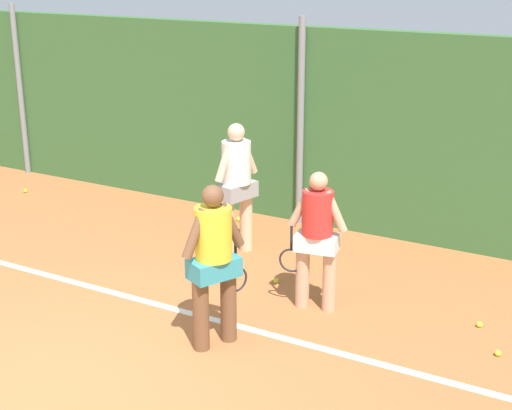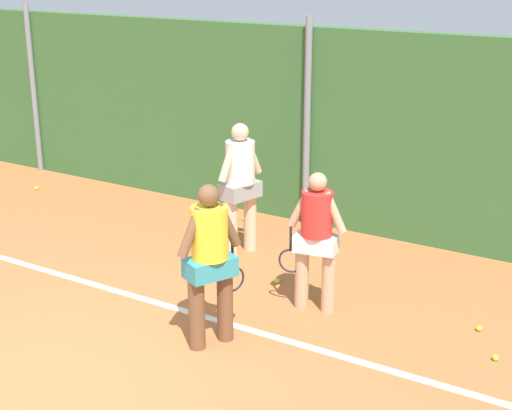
{
  "view_description": "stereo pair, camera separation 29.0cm",
  "coord_description": "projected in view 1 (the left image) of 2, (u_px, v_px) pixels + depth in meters",
  "views": [
    {
      "loc": [
        4.61,
        -4.23,
        3.85
      ],
      "look_at": [
        0.7,
        2.77,
        1.14
      ],
      "focal_mm": 52.87,
      "sensor_mm": 36.0,
      "label": 1
    },
    {
      "loc": [
        4.86,
        -4.08,
        3.85
      ],
      "look_at": [
        0.7,
        2.77,
        1.14
      ],
      "focal_mm": 52.87,
      "sensor_mm": 36.0,
      "label": 2
    }
  ],
  "objects": [
    {
      "name": "tennis_ball_2",
      "position": [
        480.0,
        324.0,
        8.11
      ],
      "size": [
        0.07,
        0.07,
        0.07
      ],
      "primitive_type": "sphere",
      "color": "#CCDB33",
      "rests_on": "ground_plane"
    },
    {
      "name": "fence_post_center",
      "position": [
        300.0,
        124.0,
        10.78
      ],
      "size": [
        0.1,
        0.1,
        3.01
      ],
      "primitive_type": "cylinder",
      "color": "gray",
      "rests_on": "ground_plane"
    },
    {
      "name": "court_baseline_paint",
      "position": [
        171.0,
        308.0,
        8.55
      ],
      "size": [
        13.98,
        0.1,
        0.01
      ],
      "primitive_type": "cube",
      "color": "white",
      "rests_on": "ground_plane"
    },
    {
      "name": "hedge_fence_backdrop",
      "position": [
        306.0,
        127.0,
        10.95
      ],
      "size": [
        19.14,
        0.25,
        2.86
      ],
      "primitive_type": "cube",
      "color": "#386633",
      "rests_on": "ground_plane"
    },
    {
      "name": "tennis_ball_0",
      "position": [
        303.0,
        250.0,
        10.13
      ],
      "size": [
        0.07,
        0.07,
        0.07
      ],
      "primitive_type": "sphere",
      "color": "#CCDB33",
      "rests_on": "ground_plane"
    },
    {
      "name": "ground_plane",
      "position": [
        148.0,
        324.0,
        8.19
      ],
      "size": [
        29.44,
        29.44,
        0.0
      ],
      "primitive_type": "plane",
      "color": "#B76638"
    },
    {
      "name": "fence_post_left",
      "position": [
        20.0,
        91.0,
        13.33
      ],
      "size": [
        0.1,
        0.1,
        3.01
      ],
      "primitive_type": "cylinder",
      "color": "gray",
      "rests_on": "ground_plane"
    },
    {
      "name": "tennis_ball_4",
      "position": [
        25.0,
        191.0,
        12.65
      ],
      "size": [
        0.07,
        0.07,
        0.07
      ],
      "primitive_type": "sphere",
      "color": "#CCDB33",
      "rests_on": "ground_plane"
    },
    {
      "name": "tennis_ball_9",
      "position": [
        238.0,
        219.0,
        11.31
      ],
      "size": [
        0.07,
        0.07,
        0.07
      ],
      "primitive_type": "sphere",
      "color": "#CCDB33",
      "rests_on": "ground_plane"
    },
    {
      "name": "player_backcourt_far",
      "position": [
        237.0,
        182.0,
        9.81
      ],
      "size": [
        0.42,
        0.73,
        1.77
      ],
      "rotation": [
        0.0,
        0.0,
        1.32
      ],
      "color": "beige",
      "rests_on": "ground_plane"
    },
    {
      "name": "tennis_ball_8",
      "position": [
        329.0,
        279.0,
        9.24
      ],
      "size": [
        0.07,
        0.07,
        0.07
      ],
      "primitive_type": "sphere",
      "color": "#CCDB33",
      "rests_on": "ground_plane"
    },
    {
      "name": "tennis_ball_7",
      "position": [
        276.0,
        280.0,
        9.2
      ],
      "size": [
        0.07,
        0.07,
        0.07
      ],
      "primitive_type": "sphere",
      "color": "#CCDB33",
      "rests_on": "ground_plane"
    },
    {
      "name": "tennis_ball_1",
      "position": [
        498.0,
        353.0,
        7.53
      ],
      "size": [
        0.07,
        0.07,
        0.07
      ],
      "primitive_type": "sphere",
      "color": "#CCDB33",
      "rests_on": "ground_plane"
    },
    {
      "name": "player_midcourt",
      "position": [
        317.0,
        234.0,
        8.28
      ],
      "size": [
        0.74,
        0.35,
        1.61
      ],
      "rotation": [
        0.0,
        0.0,
        3.32
      ],
      "color": "tan",
      "rests_on": "ground_plane"
    },
    {
      "name": "player_foreground_near",
      "position": [
        214.0,
        258.0,
        7.48
      ],
      "size": [
        0.48,
        0.75,
        1.72
      ],
      "rotation": [
        0.0,
        0.0,
        1.13
      ],
      "color": "brown",
      "rests_on": "ground_plane"
    }
  ]
}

